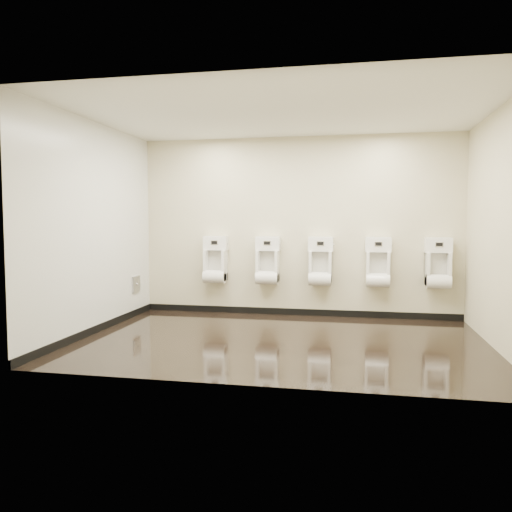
{
  "coord_description": "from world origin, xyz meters",
  "views": [
    {
      "loc": [
        0.87,
        -6.07,
        1.49
      ],
      "look_at": [
        -0.43,
        0.55,
        1.01
      ],
      "focal_mm": 35.0,
      "sensor_mm": 36.0,
      "label": 1
    }
  ],
  "objects": [
    {
      "name": "ground",
      "position": [
        0.0,
        0.0,
        0.0
      ],
      "size": [
        5.0,
        3.5,
        0.0
      ],
      "primitive_type": "cube",
      "color": "black",
      "rests_on": "ground"
    },
    {
      "name": "ceiling",
      "position": [
        0.0,
        0.0,
        2.8
      ],
      "size": [
        5.0,
        3.5,
        0.0
      ],
      "primitive_type": "cube",
      "color": "silver"
    },
    {
      "name": "back_wall",
      "position": [
        0.0,
        1.75,
        1.4
      ],
      "size": [
        5.0,
        0.02,
        2.8
      ],
      "primitive_type": "cube",
      "color": "beige",
      "rests_on": "ground"
    },
    {
      "name": "front_wall",
      "position": [
        0.0,
        -1.75,
        1.4
      ],
      "size": [
        5.0,
        0.02,
        2.8
      ],
      "primitive_type": "cube",
      "color": "beige",
      "rests_on": "ground"
    },
    {
      "name": "left_wall",
      "position": [
        -2.5,
        0.0,
        1.4
      ],
      "size": [
        0.02,
        3.5,
        2.8
      ],
      "primitive_type": "cube",
      "color": "beige",
      "rests_on": "ground"
    },
    {
      "name": "right_wall",
      "position": [
        2.5,
        0.0,
        1.4
      ],
      "size": [
        0.02,
        3.5,
        2.8
      ],
      "primitive_type": "cube",
      "color": "beige",
      "rests_on": "ground"
    },
    {
      "name": "tile_overlay_left",
      "position": [
        -2.5,
        0.0,
        1.4
      ],
      "size": [
        0.01,
        3.5,
        2.8
      ],
      "primitive_type": "cube",
      "color": "white",
      "rests_on": "ground"
    },
    {
      "name": "skirting_back",
      "position": [
        0.0,
        1.74,
        0.05
      ],
      "size": [
        5.0,
        0.02,
        0.1
      ],
      "primitive_type": "cube",
      "color": "black",
      "rests_on": "ground"
    },
    {
      "name": "skirting_left",
      "position": [
        -2.49,
        0.0,
        0.05
      ],
      "size": [
        0.02,
        3.5,
        0.1
      ],
      "primitive_type": "cube",
      "color": "black",
      "rests_on": "ground"
    },
    {
      "name": "access_panel",
      "position": [
        -2.48,
        1.2,
        0.5
      ],
      "size": [
        0.04,
        0.25,
        0.25
      ],
      "color": "#9E9EA3",
      "rests_on": "left_wall"
    },
    {
      "name": "urinal_0",
      "position": [
        -1.31,
        1.62,
        0.81
      ],
      "size": [
        0.39,
        0.3,
        0.73
      ],
      "color": "white",
      "rests_on": "back_wall"
    },
    {
      "name": "urinal_1",
      "position": [
        -0.45,
        1.62,
        0.81
      ],
      "size": [
        0.39,
        0.3,
        0.73
      ],
      "color": "white",
      "rests_on": "back_wall"
    },
    {
      "name": "urinal_2",
      "position": [
        0.37,
        1.62,
        0.81
      ],
      "size": [
        0.39,
        0.3,
        0.73
      ],
      "color": "white",
      "rests_on": "back_wall"
    },
    {
      "name": "urinal_3",
      "position": [
        1.23,
        1.62,
        0.81
      ],
      "size": [
        0.39,
        0.3,
        0.73
      ],
      "color": "white",
      "rests_on": "back_wall"
    },
    {
      "name": "urinal_4",
      "position": [
        2.1,
        1.62,
        0.81
      ],
      "size": [
        0.39,
        0.3,
        0.73
      ],
      "color": "white",
      "rests_on": "back_wall"
    }
  ]
}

